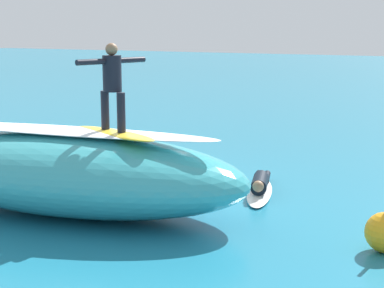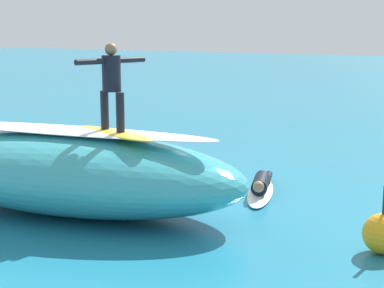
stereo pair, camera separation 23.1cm
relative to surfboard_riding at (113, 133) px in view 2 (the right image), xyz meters
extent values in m
plane|color=teal|center=(0.75, -1.66, -1.49)|extent=(120.00, 120.00, 0.00)
ellipsoid|color=teal|center=(0.89, 0.11, -0.77)|extent=(6.97, 3.47, 1.44)
ellipsoid|color=white|center=(0.89, 0.11, -0.01)|extent=(5.76, 1.62, 0.08)
ellipsoid|color=yellow|center=(0.00, 0.00, 0.00)|extent=(2.13, 1.13, 0.10)
cylinder|color=black|center=(0.21, -0.07, 0.39)|extent=(0.14, 0.14, 0.68)
cylinder|color=black|center=(-0.21, 0.07, 0.39)|extent=(0.14, 0.14, 0.68)
cylinder|color=black|center=(0.00, 0.00, 1.03)|extent=(0.41, 0.41, 0.61)
sphere|color=#936B4C|center=(0.00, 0.00, 1.44)|extent=(0.21, 0.21, 0.21)
cylinder|color=black|center=(0.14, 0.41, 1.24)|extent=(0.26, 0.55, 0.10)
cylinder|color=black|center=(-0.14, -0.41, 1.24)|extent=(0.26, 0.55, 0.10)
ellipsoid|color=silver|center=(-1.73, -2.57, -1.45)|extent=(1.15, 2.31, 0.08)
cylinder|color=black|center=(-1.73, -2.57, -1.26)|extent=(0.57, 0.94, 0.31)
sphere|color=#936B4C|center=(-1.89, -2.05, -1.19)|extent=(0.22, 0.22, 0.22)
cylinder|color=black|center=(-1.39, -3.32, -1.34)|extent=(0.36, 0.75, 0.14)
cylinder|color=black|center=(-1.57, -3.37, -1.34)|extent=(0.36, 0.75, 0.14)
sphere|color=orange|center=(-4.57, -0.36, -1.19)|extent=(0.61, 0.61, 0.61)
ellipsoid|color=white|center=(4.27, -4.18, -1.43)|extent=(1.05, 0.87, 0.11)
camera|label=1|loc=(-6.09, 8.89, 1.84)|focal=58.85mm
camera|label=2|loc=(-6.30, 8.78, 1.84)|focal=58.85mm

